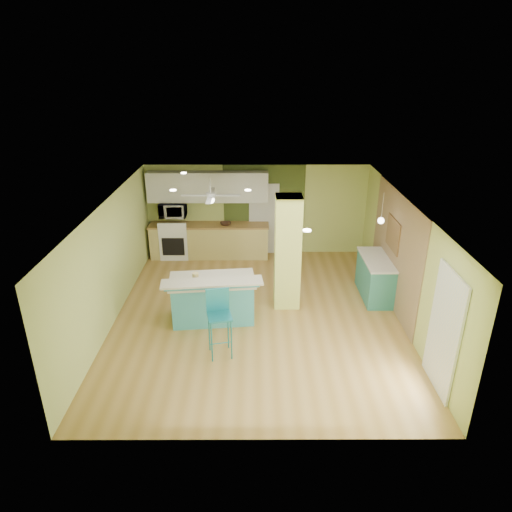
# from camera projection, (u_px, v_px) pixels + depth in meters

# --- Properties ---
(floor) EXTENTS (6.00, 7.00, 0.01)m
(floor) POSITION_uv_depth(u_px,v_px,m) (257.00, 315.00, 9.80)
(floor) COLOR #A27938
(floor) RESTS_ON ground
(ceiling) EXTENTS (6.00, 7.00, 0.01)m
(ceiling) POSITION_uv_depth(u_px,v_px,m) (258.00, 203.00, 8.81)
(ceiling) COLOR white
(ceiling) RESTS_ON wall_back
(wall_back) EXTENTS (6.00, 0.01, 2.50)m
(wall_back) POSITION_uv_depth(u_px,v_px,m) (257.00, 210.00, 12.52)
(wall_back) COLOR #BACA6C
(wall_back) RESTS_ON floor
(wall_front) EXTENTS (6.00, 0.01, 2.50)m
(wall_front) POSITION_uv_depth(u_px,v_px,m) (259.00, 369.00, 6.09)
(wall_front) COLOR #BACA6C
(wall_front) RESTS_ON floor
(wall_left) EXTENTS (0.01, 7.00, 2.50)m
(wall_left) POSITION_uv_depth(u_px,v_px,m) (110.00, 262.00, 9.30)
(wall_left) COLOR #BACA6C
(wall_left) RESTS_ON floor
(wall_right) EXTENTS (0.01, 7.00, 2.50)m
(wall_right) POSITION_uv_depth(u_px,v_px,m) (404.00, 262.00, 9.31)
(wall_right) COLOR #BACA6C
(wall_right) RESTS_ON floor
(wood_panel) EXTENTS (0.02, 3.40, 2.50)m
(wood_panel) POSITION_uv_depth(u_px,v_px,m) (395.00, 250.00, 9.86)
(wood_panel) COLOR #84674B
(wood_panel) RESTS_ON floor
(olive_accent) EXTENTS (2.20, 0.02, 2.50)m
(olive_accent) POSITION_uv_depth(u_px,v_px,m) (264.00, 210.00, 12.51)
(olive_accent) COLOR #415020
(olive_accent) RESTS_ON floor
(interior_door) EXTENTS (0.82, 0.05, 2.00)m
(interior_door) POSITION_uv_depth(u_px,v_px,m) (264.00, 219.00, 12.58)
(interior_door) COLOR silver
(interior_door) RESTS_ON floor
(french_door) EXTENTS (0.04, 1.08, 2.10)m
(french_door) POSITION_uv_depth(u_px,v_px,m) (444.00, 332.00, 7.28)
(french_door) COLOR white
(french_door) RESTS_ON floor
(column) EXTENTS (0.55, 0.55, 2.50)m
(column) POSITION_uv_depth(u_px,v_px,m) (288.00, 252.00, 9.77)
(column) COLOR #D2DD66
(column) RESTS_ON floor
(kitchen_run) EXTENTS (3.25, 0.63, 0.94)m
(kitchen_run) POSITION_uv_depth(u_px,v_px,m) (210.00, 240.00, 12.55)
(kitchen_run) COLOR tan
(kitchen_run) RESTS_ON floor
(stove) EXTENTS (0.76, 0.66, 1.08)m
(stove) POSITION_uv_depth(u_px,v_px,m) (175.00, 241.00, 12.54)
(stove) COLOR white
(stove) RESTS_ON floor
(upper_cabinets) EXTENTS (3.20, 0.34, 0.80)m
(upper_cabinets) POSITION_uv_depth(u_px,v_px,m) (208.00, 187.00, 12.07)
(upper_cabinets) COLOR silver
(upper_cabinets) RESTS_ON wall_back
(microwave) EXTENTS (0.70, 0.48, 0.39)m
(microwave) POSITION_uv_depth(u_px,v_px,m) (173.00, 210.00, 12.20)
(microwave) COLOR white
(microwave) RESTS_ON wall_back
(ceiling_fan) EXTENTS (1.41, 1.41, 0.61)m
(ceiling_fan) POSITION_uv_depth(u_px,v_px,m) (211.00, 196.00, 10.81)
(ceiling_fan) COLOR silver
(ceiling_fan) RESTS_ON ceiling
(pendant_lamp) EXTENTS (0.14, 0.14, 0.69)m
(pendant_lamp) POSITION_uv_depth(u_px,v_px,m) (381.00, 220.00, 9.75)
(pendant_lamp) COLOR white
(pendant_lamp) RESTS_ON ceiling
(wall_decor) EXTENTS (0.03, 0.90, 0.70)m
(wall_decor) POSITION_uv_depth(u_px,v_px,m) (393.00, 234.00, 9.93)
(wall_decor) COLOR brown
(wall_decor) RESTS_ON wood_panel
(peninsula) EXTENTS (2.02, 1.23, 1.06)m
(peninsula) POSITION_uv_depth(u_px,v_px,m) (213.00, 298.00, 9.47)
(peninsula) COLOR teal
(peninsula) RESTS_ON floor
(bar_stool) EXTENTS (0.51, 0.51, 1.28)m
(bar_stool) POSITION_uv_depth(u_px,v_px,m) (219.00, 312.00, 8.23)
(bar_stool) COLOR teal
(bar_stool) RESTS_ON floor
(side_counter) EXTENTS (0.62, 1.46, 0.94)m
(side_counter) POSITION_uv_depth(u_px,v_px,m) (375.00, 277.00, 10.42)
(side_counter) COLOR teal
(side_counter) RESTS_ON floor
(fruit_bowl) EXTENTS (0.32, 0.32, 0.07)m
(fruit_bowl) POSITION_uv_depth(u_px,v_px,m) (226.00, 224.00, 12.30)
(fruit_bowl) COLOR #3B2218
(fruit_bowl) RESTS_ON kitchen_run
(canister) EXTENTS (0.13, 0.13, 0.16)m
(canister) POSITION_uv_depth(u_px,v_px,m) (195.00, 277.00, 9.24)
(canister) COLOR gold
(canister) RESTS_ON peninsula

